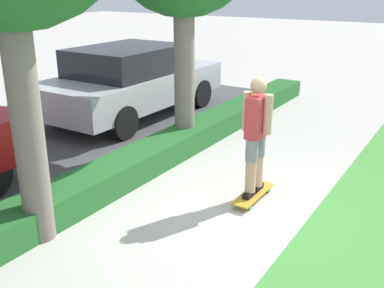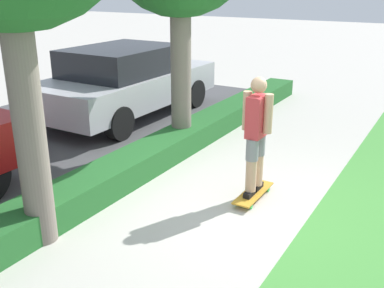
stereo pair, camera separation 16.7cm
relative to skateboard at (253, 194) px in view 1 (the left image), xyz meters
name	(u,v)px [view 1 (the left image)]	position (x,y,z in m)	size (l,w,h in m)	color
ground_plane	(225,208)	(-0.42, 0.20, -0.07)	(60.00, 60.00, 0.00)	#BCB7AD
street_asphalt	(13,147)	(-0.42, 4.40, -0.07)	(12.71, 5.00, 0.01)	#474749
hedge_row	(127,168)	(-0.42, 1.80, 0.11)	(12.71, 0.60, 0.37)	#236028
skateboard	(253,194)	(0.00, 0.00, 0.00)	(0.85, 0.24, 0.09)	gold
skater_person	(256,134)	(0.00, 0.00, 0.84)	(0.48, 0.40, 1.54)	black
parked_car_middle	(131,80)	(2.24, 3.91, 0.69)	(4.33, 1.96, 1.47)	#B7B7BC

